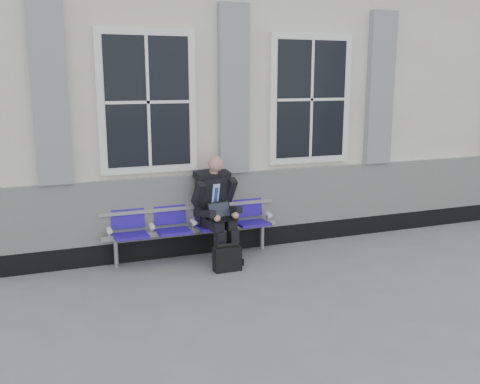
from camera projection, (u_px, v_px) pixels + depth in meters
name	position (u px, v px, depth m)	size (l,w,h in m)	color
ground	(334.00, 273.00, 7.18)	(70.00, 70.00, 0.00)	slate
station_building	(240.00, 97.00, 9.88)	(14.40, 4.40, 4.49)	silver
bench	(192.00, 221.00, 7.71)	(2.60, 0.47, 0.91)	#9EA0A3
businessman	(216.00, 204.00, 7.65)	(0.66, 0.88, 1.50)	black
briefcase	(227.00, 258.00, 7.24)	(0.38, 0.16, 0.39)	black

